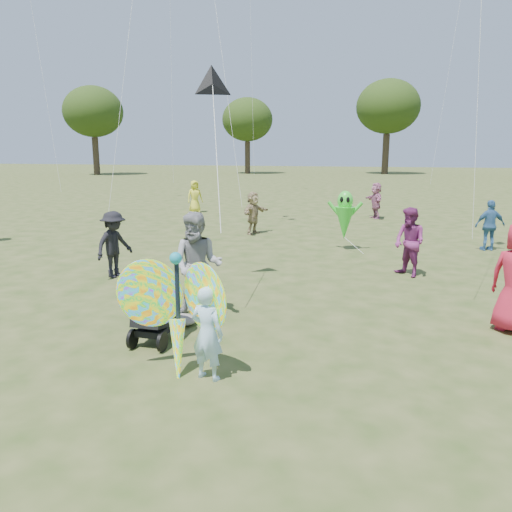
{
  "coord_description": "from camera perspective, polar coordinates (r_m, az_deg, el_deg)",
  "views": [
    {
      "loc": [
        1.86,
        -6.66,
        2.91
      ],
      "look_at": [
        -0.2,
        1.5,
        1.1
      ],
      "focal_mm": 35.0,
      "sensor_mm": 36.0,
      "label": 1
    }
  ],
  "objects": [
    {
      "name": "crowd_b",
      "position": [
        11.89,
        -15.92,
        1.28
      ],
      "size": [
        0.86,
        1.12,
        1.53
      ],
      "primitive_type": "imported",
      "rotation": [
        0.0,
        0.0,
        1.24
      ],
      "color": "black",
      "rests_on": "ground"
    },
    {
      "name": "tree_line",
      "position": [
        51.83,
        16.8,
        16.02
      ],
      "size": [
        91.78,
        33.6,
        10.79
      ],
      "color": "#3A2D21",
      "rests_on": "ground"
    },
    {
      "name": "crowd_d",
      "position": [
        17.37,
        -0.31,
        4.95
      ],
      "size": [
        0.86,
        1.43,
        1.47
      ],
      "primitive_type": "imported",
      "rotation": [
        0.0,
        0.0,
        1.24
      ],
      "color": "#9E8861",
      "rests_on": "ground"
    },
    {
      "name": "ground",
      "position": [
        7.5,
        -1.35,
        -10.69
      ],
      "size": [
        160.0,
        160.0,
        0.0
      ],
      "primitive_type": "plane",
      "color": "#51592B",
      "rests_on": "ground"
    },
    {
      "name": "adult_man",
      "position": [
        8.69,
        -6.69,
        -1.1
      ],
      "size": [
        0.97,
        0.78,
        1.86
      ],
      "primitive_type": "imported",
      "rotation": [
        0.0,
        0.0,
        0.09
      ],
      "color": "gray",
      "rests_on": "ground"
    },
    {
      "name": "crowd_c",
      "position": [
        16.0,
        25.17,
        3.19
      ],
      "size": [
        0.93,
        0.59,
        1.48
      ],
      "primitive_type": "imported",
      "rotation": [
        0.0,
        0.0,
        3.43
      ],
      "color": "#376799",
      "rests_on": "ground"
    },
    {
      "name": "butterfly_kite",
      "position": [
        6.6,
        -8.99,
        -6.36
      ],
      "size": [
        1.74,
        0.75,
        1.82
      ],
      "color": "orange",
      "rests_on": "ground"
    },
    {
      "name": "grey_bag",
      "position": [
        8.58,
        -8.64,
        -7.21
      ],
      "size": [
        0.55,
        0.45,
        0.18
      ],
      "primitive_type": "ellipsoid",
      "color": "gray",
      "rests_on": "ground"
    },
    {
      "name": "child_girl",
      "position": [
        6.44,
        -5.6,
        -8.78
      ],
      "size": [
        0.5,
        0.39,
        1.23
      ],
      "primitive_type": "imported",
      "rotation": [
        0.0,
        0.0,
        2.92
      ],
      "color": "#ABD8F2",
      "rests_on": "ground"
    },
    {
      "name": "delta_kite_rig",
      "position": [
        10.49,
        -4.99,
        18.82
      ],
      "size": [
        1.2,
        2.2,
        3.08
      ],
      "color": "black",
      "rests_on": "ground"
    },
    {
      "name": "crowd_g",
      "position": [
        23.48,
        -7.01,
        6.76
      ],
      "size": [
        0.86,
        0.83,
        1.49
      ],
      "primitive_type": "imported",
      "rotation": [
        0.0,
        0.0,
        0.71
      ],
      "color": "yellow",
      "rests_on": "ground"
    },
    {
      "name": "jogging_stroller",
      "position": [
        7.81,
        -11.18,
        -5.21
      ],
      "size": [
        0.54,
        1.06,
        1.09
      ],
      "rotation": [
        0.0,
        0.0,
        -0.03
      ],
      "color": "black",
      "rests_on": "ground"
    },
    {
      "name": "crowd_j",
      "position": [
        21.91,
        13.53,
        6.17
      ],
      "size": [
        0.95,
        1.47,
        1.52
      ],
      "primitive_type": "imported",
      "rotation": [
        0.0,
        0.0,
        5.1
      ],
      "color": "#AC6284",
      "rests_on": "ground"
    },
    {
      "name": "alien_kite",
      "position": [
        14.7,
        10.09,
        4.37
      ],
      "size": [
        1.12,
        0.69,
        1.74
      ],
      "color": "green",
      "rests_on": "ground"
    },
    {
      "name": "crowd_e",
      "position": [
        12.02,
        17.14,
        1.51
      ],
      "size": [
        0.98,
        0.99,
        1.61
      ],
      "primitive_type": "imported",
      "rotation": [
        0.0,
        0.0,
        5.45
      ],
      "color": "#7B2966",
      "rests_on": "ground"
    }
  ]
}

